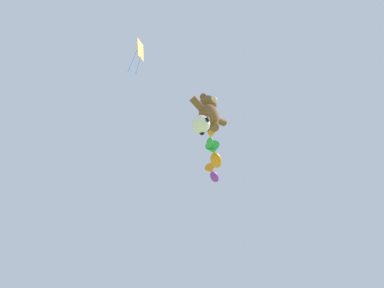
% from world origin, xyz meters
% --- Properties ---
extents(teddy_bear_kite, '(2.13, 0.94, 2.17)m').
position_xyz_m(teddy_bear_kite, '(0.48, 5.64, 10.80)').
color(teddy_bear_kite, brown).
extents(soccer_ball_kite, '(0.78, 0.78, 0.72)m').
position_xyz_m(soccer_ball_kite, '(-0.24, 5.46, 9.07)').
color(soccer_ball_kite, white).
extents(fish_kite_emerald, '(1.25, 1.38, 0.51)m').
position_xyz_m(fish_kite_emerald, '(2.99, 7.95, 12.87)').
color(fish_kite_emerald, green).
extents(fish_kite_tangerine, '(2.12, 1.83, 0.90)m').
position_xyz_m(fish_kite_tangerine, '(4.25, 8.81, 13.01)').
color(fish_kite_tangerine, orange).
extents(fish_kite_violet, '(1.77, 1.34, 0.72)m').
position_xyz_m(fish_kite_violet, '(5.77, 10.47, 13.44)').
color(fish_kite_violet, purple).
extents(diamond_kite, '(0.89, 0.78, 2.95)m').
position_xyz_m(diamond_kite, '(-3.10, 6.41, 12.94)').
color(diamond_kite, orange).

